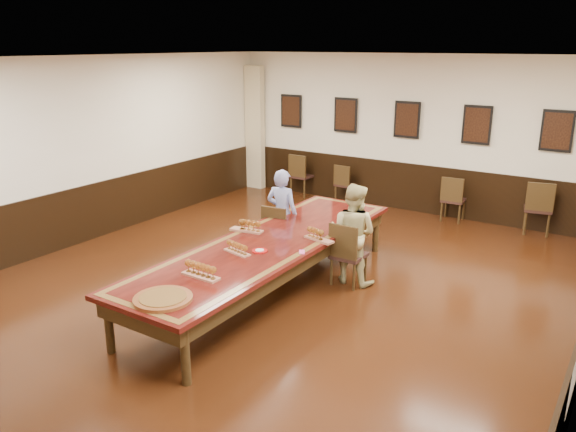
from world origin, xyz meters
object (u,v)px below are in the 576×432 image
Objects in this scene: spare_chair_c at (453,198)px; person_woman at (353,234)px; conference_table at (268,252)px; carved_platter at (163,299)px; chair_woman at (349,253)px; person_man at (282,214)px; chair_man at (279,232)px; spare_chair_a at (302,175)px; spare_chair_b at (346,183)px; spare_chair_d at (538,207)px.

spare_chair_c is 3.80m from person_woman.
conference_table is at bearing 50.78° from person_woman.
carved_platter is at bearing 78.03° from spare_chair_c.
chair_woman is 1.49m from person_man.
conference_table is at bearing 111.03° from chair_man.
spare_chair_c reaches higher than conference_table.
conference_table is (2.41, -4.80, 0.13)m from spare_chair_a.
spare_chair_d reaches higher than spare_chair_b.
chair_woman is at bearing 158.69° from person_man.
conference_table is at bearing 118.06° from spare_chair_a.
spare_chair_c is at bearing -94.57° from person_woman.
person_woman is at bearing 166.36° from chair_man.
chair_man is at bearing 60.69° from spare_chair_c.
person_man is at bearing 102.02° from carved_platter.
person_woman is (0.00, 0.10, 0.27)m from chair_woman.
spare_chair_d reaches higher than spare_chair_c.
spare_chair_c is 0.62× the size of person_man.
spare_chair_d is at bearing -115.47° from person_woman.
chair_woman is 1.20m from conference_table.
person_woman is at bearing 51.93° from spare_chair_d.
conference_table is (-2.68, -4.83, 0.11)m from spare_chair_d.
chair_man is 4.06m from spare_chair_a.
carved_platter is (-0.70, -3.01, 0.30)m from chair_woman.
person_woman is at bearing 81.55° from spare_chair_c.
chair_woman is 0.65× the size of person_man.
conference_table is at bearing 73.04° from spare_chair_c.
carved_platter is (-1.02, -6.88, 0.32)m from spare_chair_c.
person_man is (-0.01, 0.10, 0.28)m from chair_man.
person_woman reaches higher than spare_chair_c.
spare_chair_a is 0.66× the size of person_man.
person_woman is (1.41, -0.18, 0.28)m from chair_man.
spare_chair_a is 1.15× the size of spare_chair_b.
spare_chair_a is at bearing -69.73° from chair_man.
person_man reaches higher than spare_chair_a.
chair_man is 0.63× the size of person_man.
chair_man is 0.92× the size of spare_chair_d.
person_woman is at bearing 122.32° from spare_chair_b.
person_woman reaches higher than carved_platter.
spare_chair_c is 4.89m from conference_table.
person_woman is 1.28m from conference_table.
spare_chair_d reaches higher than conference_table.
carved_platter is (0.11, -2.13, 0.16)m from conference_table.
chair_woman is 4.37m from spare_chair_d.
person_man is 2.03× the size of carved_platter.
chair_man is 3.73m from spare_chair_b.
person_man reaches higher than spare_chair_b.
carved_platter is (2.52, -6.93, 0.29)m from spare_chair_a.
spare_chair_c is 1.54m from spare_chair_d.
spare_chair_c is at bearing -122.74° from person_man.
carved_platter is at bearing 77.74° from person_woman.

